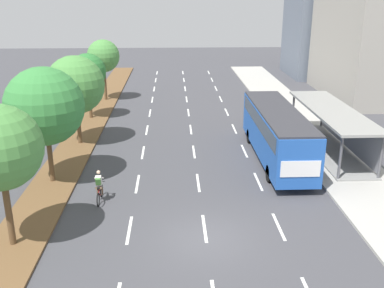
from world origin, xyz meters
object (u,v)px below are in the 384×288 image
median_tree_third (75,85)px  bus (277,129)px  cyclist (99,188)px  median_tree_fourth (88,72)px  median_tree_fifth (103,56)px  bus_shelter (335,125)px  median_tree_second (45,106)px

median_tree_third → bus: bearing=-15.3°
cyclist → median_tree_fourth: median_tree_fourth is taller
bus → median_tree_fifth: (-13.40, 17.07, 2.37)m
bus → median_tree_fifth: size_ratio=1.91×
median_tree_third → median_tree_fourth: (-0.36, 6.71, -0.26)m
median_tree_fifth → bus_shelter: bearing=-41.6°
median_tree_fourth → median_tree_fifth: size_ratio=0.93×
median_tree_second → median_tree_fourth: bearing=90.4°
bus_shelter → cyclist: bus_shelter is taller
cyclist → median_tree_fifth: median_tree_fifth is taller
bus_shelter → median_tree_third: size_ratio=1.80×
bus → median_tree_third: size_ratio=1.81×
cyclist → median_tree_fifth: (-2.85, 22.68, 3.65)m
bus → median_tree_fourth: 17.32m
bus_shelter → median_tree_third: median_tree_third is taller
bus_shelter → median_tree_fifth: bearing=138.4°
bus → median_tree_second: (-13.65, -3.05, 2.45)m
median_tree_second → median_tree_third: size_ratio=1.05×
median_tree_fourth → bus: bearing=-37.0°
median_tree_fourth → median_tree_fifth: median_tree_fifth is taller
bus → cyclist: (-10.55, -5.61, -1.28)m
median_tree_third → median_tree_fifth: bearing=90.1°
bus_shelter → median_tree_third: (-17.65, 2.28, 2.46)m
median_tree_third → median_tree_fifth: median_tree_third is taller
bus → cyclist: size_ratio=6.20×
median_tree_second → median_tree_fifth: median_tree_second is taller
cyclist → bus_shelter: bearing=25.2°
median_tree_fifth → median_tree_fourth: bearing=-92.9°
median_tree_second → cyclist: bearing=-39.6°
bus_shelter → cyclist: (-14.83, -6.99, -1.08)m
bus → median_tree_fourth: size_ratio=2.06×
median_tree_third → median_tree_second: bearing=-92.3°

